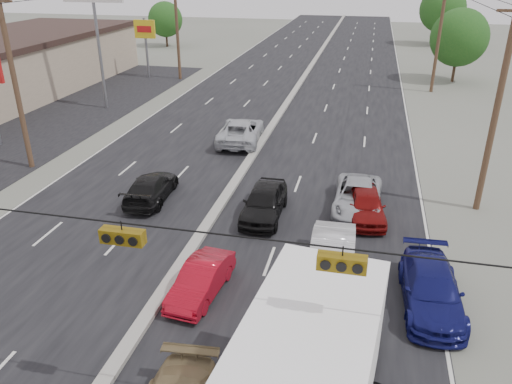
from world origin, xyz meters
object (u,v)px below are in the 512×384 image
at_px(utility_pole_left_c, 177,28).
at_px(utility_pole_right_b, 497,108).
at_px(queue_car_a, 264,202).
at_px(queue_car_c, 358,197).
at_px(queue_car_b, 332,259).
at_px(pole_sign_far, 145,34).
at_px(oncoming_near, 151,188).
at_px(box_truck, 314,365).
at_px(oncoming_far, 241,131).
at_px(tree_left_far, 165,19).
at_px(red_sedan, 201,280).
at_px(tree_right_far, 443,9).
at_px(queue_car_d, 431,289).
at_px(utility_pole_left_b, 15,82).
at_px(queue_car_e, 366,205).
at_px(tree_right_mid, 459,38).
at_px(utility_pole_right_c, 439,35).

bearing_deg(utility_pole_left_c, utility_pole_right_b, -45.00).
relative_size(queue_car_a, queue_car_c, 0.91).
bearing_deg(queue_car_b, queue_car_a, 128.26).
xyz_separation_m(pole_sign_far, oncoming_near, (12.33, -27.61, -3.75)).
height_order(utility_pole_left_c, box_truck, utility_pole_left_c).
height_order(oncoming_near, oncoming_far, oncoming_far).
height_order(tree_left_far, oncoming_near, tree_left_far).
distance_m(queue_car_a, oncoming_near, 6.06).
bearing_deg(tree_left_far, queue_car_a, -63.16).
distance_m(red_sedan, oncoming_far, 17.06).
bearing_deg(tree_right_far, utility_pole_right_b, -93.64).
bearing_deg(pole_sign_far, queue_car_d, -52.76).
bearing_deg(queue_car_d, utility_pole_left_c, 120.59).
height_order(pole_sign_far, tree_left_far, tree_left_far).
height_order(box_truck, oncoming_far, box_truck).
relative_size(queue_car_a, queue_car_d, 0.92).
xyz_separation_m(utility_pole_left_b, queue_car_a, (14.87, -3.17, -4.34)).
relative_size(utility_pole_left_b, box_truck, 1.21).
xyz_separation_m(queue_car_b, queue_car_c, (0.76, 6.04, -0.10)).
bearing_deg(red_sedan, queue_car_e, 58.41).
distance_m(utility_pole_left_b, tree_right_far, 61.95).
height_order(queue_car_a, oncoming_far, oncoming_far).
height_order(pole_sign_far, oncoming_near, pole_sign_far).
distance_m(utility_pole_left_b, utility_pole_left_c, 25.00).
xyz_separation_m(box_truck, queue_car_d, (3.50, 5.97, -1.38)).
distance_m(utility_pole_left_b, pole_sign_far, 25.25).
xyz_separation_m(utility_pole_left_b, queue_car_d, (22.03, -8.58, -4.40)).
bearing_deg(box_truck, tree_left_far, 121.63).
bearing_deg(oncoming_far, tree_right_mid, -130.81).
height_order(queue_car_c, queue_car_d, queue_car_d).
xyz_separation_m(tree_right_far, box_truck, (-9.98, -69.55, -2.88)).
bearing_deg(queue_car_c, queue_car_b, -96.92).
xyz_separation_m(utility_pole_left_b, utility_pole_right_c, (25.00, 25.00, 0.00)).
xyz_separation_m(utility_pole_right_c, queue_car_e, (-5.38, -27.27, -4.41)).
bearing_deg(red_sedan, queue_car_a, 87.52).
distance_m(queue_car_b, oncoming_far, 16.33).
bearing_deg(queue_car_c, utility_pole_left_c, 126.25).
relative_size(utility_pole_right_c, oncoming_far, 1.75).
bearing_deg(queue_car_e, oncoming_far, 125.17).
distance_m(utility_pole_right_b, queue_car_e, 7.31).
bearing_deg(utility_pole_right_c, oncoming_far, -127.84).
bearing_deg(tree_right_mid, box_truck, -101.39).
height_order(utility_pole_right_b, queue_car_b, utility_pole_right_b).
relative_size(box_truck, queue_car_c, 1.67).
relative_size(oncoming_near, oncoming_far, 0.80).
distance_m(utility_pole_right_b, tree_left_far, 56.72).
bearing_deg(tree_right_mid, queue_car_d, -98.07).
relative_size(queue_car_b, oncoming_far, 0.84).
bearing_deg(pole_sign_far, red_sedan, -63.38).
xyz_separation_m(utility_pole_left_b, pole_sign_far, (-3.50, 25.00, -0.70)).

